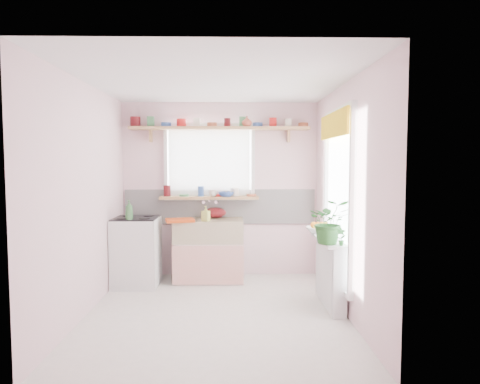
{
  "coord_description": "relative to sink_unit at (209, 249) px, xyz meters",
  "views": [
    {
      "loc": [
        0.17,
        -4.59,
        1.64
      ],
      "look_at": [
        0.27,
        0.55,
        1.29
      ],
      "focal_mm": 32.0,
      "sensor_mm": 36.0,
      "label": 1
    }
  ],
  "objects": [
    {
      "name": "room",
      "position": [
        0.81,
        -0.43,
        0.94
      ],
      "size": [
        3.2,
        3.2,
        3.2
      ],
      "color": "white",
      "rests_on": "ground"
    },
    {
      "name": "sink_unit",
      "position": [
        0.0,
        0.0,
        0.0
      ],
      "size": [
        0.95,
        0.65,
        1.11
      ],
      "color": "white",
      "rests_on": "ground"
    },
    {
      "name": "cooker",
      "position": [
        -0.95,
        -0.24,
        0.03
      ],
      "size": [
        0.58,
        0.58,
        0.93
      ],
      "color": "white",
      "rests_on": "ground"
    },
    {
      "name": "radiator_ledge",
      "position": [
        1.45,
        -1.09,
        -0.03
      ],
      "size": [
        0.22,
        0.95,
        0.78
      ],
      "color": "white",
      "rests_on": "ground"
    },
    {
      "name": "windowsill",
      "position": [
        -0.0,
        0.19,
        0.71
      ],
      "size": [
        1.4,
        0.22,
        0.04
      ],
      "primitive_type": "cube",
      "color": "tan",
      "rests_on": "room"
    },
    {
      "name": "pine_shelf",
      "position": [
        0.15,
        0.18,
        1.69
      ],
      "size": [
        2.52,
        0.24,
        0.04
      ],
      "primitive_type": "cube",
      "color": "tan",
      "rests_on": "room"
    },
    {
      "name": "shelf_crockery",
      "position": [
        0.11,
        0.18,
        1.76
      ],
      "size": [
        2.47,
        0.11,
        0.12
      ],
      "color": "#590F14",
      "rests_on": "pine_shelf"
    },
    {
      "name": "sill_crockery",
      "position": [
        -0.05,
        0.19,
        0.78
      ],
      "size": [
        1.35,
        0.11,
        0.12
      ],
      "color": "#590F14",
      "rests_on": "windowsill"
    },
    {
      "name": "dish_tray",
      "position": [
        -0.38,
        -0.19,
        0.44
      ],
      "size": [
        0.42,
        0.36,
        0.04
      ],
      "primitive_type": "cube",
      "rotation": [
        0.0,
        0.0,
        0.24
      ],
      "color": "#D44612",
      "rests_on": "sink_unit"
    },
    {
      "name": "colander",
      "position": [
        0.08,
        0.21,
        0.49
      ],
      "size": [
        0.32,
        0.32,
        0.15
      ],
      "primitive_type": "ellipsoid",
      "rotation": [
        0.0,
        0.0,
        -0.0
      ],
      "color": "#5F1015",
      "rests_on": "sink_unit"
    },
    {
      "name": "jade_plant",
      "position": [
        1.36,
        -1.39,
        0.58
      ],
      "size": [
        0.47,
        0.42,
        0.48
      ],
      "primitive_type": "imported",
      "rotation": [
        0.0,
        0.0,
        -0.1
      ],
      "color": "#286227",
      "rests_on": "radiator_ledge"
    },
    {
      "name": "fruit_bowl",
      "position": [
        1.38,
        -0.69,
        0.38
      ],
      "size": [
        0.33,
        0.33,
        0.07
      ],
      "primitive_type": "imported",
      "rotation": [
        0.0,
        0.0,
        -0.11
      ],
      "color": "silver",
      "rests_on": "radiator_ledge"
    },
    {
      "name": "herb_pot",
      "position": [
        1.46,
        -1.49,
        0.44
      ],
      "size": [
        0.1,
        0.07,
        0.19
      ],
      "primitive_type": "imported",
      "rotation": [
        0.0,
        0.0,
        -0.03
      ],
      "color": "#286529",
      "rests_on": "radiator_ledge"
    },
    {
      "name": "soap_bottle_sink",
      "position": [
        -0.03,
        -0.15,
        0.52
      ],
      "size": [
        0.12,
        0.13,
        0.21
      ],
      "primitive_type": "imported",
      "rotation": [
        0.0,
        0.0,
        -0.42
      ],
      "color": "#C7CF5C",
      "rests_on": "sink_unit"
    },
    {
      "name": "sill_cup",
      "position": [
        0.06,
        0.13,
        0.77
      ],
      "size": [
        0.12,
        0.12,
        0.09
      ],
      "primitive_type": "imported",
      "rotation": [
        0.0,
        0.0,
        0.08
      ],
      "color": "beige",
      "rests_on": "windowsill"
    },
    {
      "name": "sill_bowl",
      "position": [
        0.24,
        0.13,
        0.76
      ],
      "size": [
        0.28,
        0.28,
        0.07
      ],
      "primitive_type": "imported",
      "rotation": [
        0.0,
        0.0,
        0.38
      ],
      "color": "#3256A4",
      "rests_on": "windowsill"
    },
    {
      "name": "shelf_vase",
      "position": [
        0.53,
        0.12,
        1.78
      ],
      "size": [
        0.18,
        0.18,
        0.14
      ],
      "primitive_type": "imported",
      "rotation": [
        0.0,
        0.0,
        -0.32
      ],
      "color": "#B84F38",
      "rests_on": "pine_shelf"
    },
    {
      "name": "cooker_bottle",
      "position": [
        -0.99,
        -0.46,
        0.61
      ],
      "size": [
        0.12,
        0.12,
        0.25
      ],
      "primitive_type": "imported",
      "rotation": [
        0.0,
        0.0,
        -0.23
      ],
      "color": "#39733C",
      "rests_on": "cooker"
    },
    {
      "name": "fruit",
      "position": [
        1.39,
        -0.69,
        0.44
      ],
      "size": [
        0.2,
        0.14,
        0.1
      ],
      "color": "orange",
      "rests_on": "fruit_bowl"
    }
  ]
}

